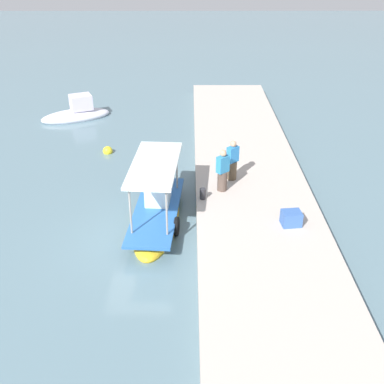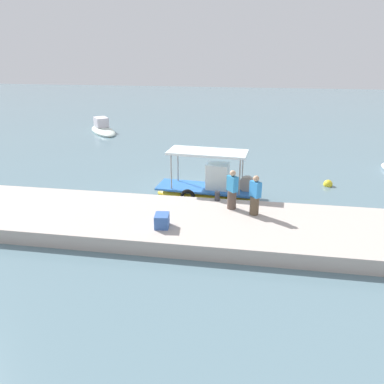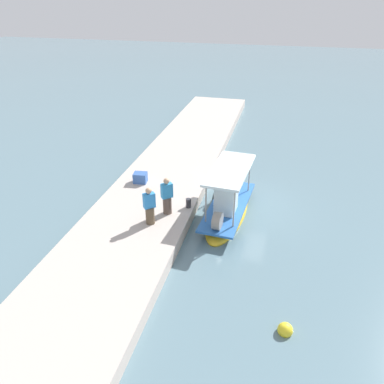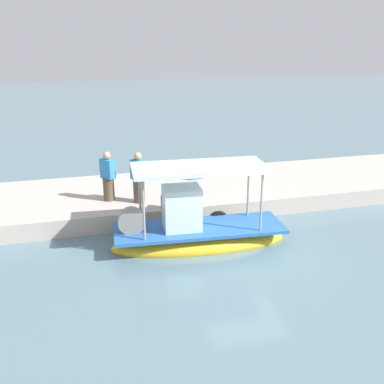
{
  "view_description": "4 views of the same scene",
  "coord_description": "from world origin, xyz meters",
  "px_view_note": "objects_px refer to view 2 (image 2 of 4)",
  "views": [
    {
      "loc": [
        -14.12,
        -1.96,
        9.74
      ],
      "look_at": [
        1.63,
        -2.02,
        1.08
      ],
      "focal_mm": 43.52,
      "sensor_mm": 36.0,
      "label": 1
    },
    {
      "loc": [
        3.4,
        -18.73,
        7.31
      ],
      "look_at": [
        0.77,
        -2.82,
        1.12
      ],
      "focal_mm": 35.0,
      "sensor_mm": 36.0,
      "label": 2
    },
    {
      "loc": [
        16.83,
        1.44,
        9.85
      ],
      "look_at": [
        1.07,
        -2.48,
        0.99
      ],
      "focal_mm": 35.48,
      "sensor_mm": 36.0,
      "label": 3
    },
    {
      "loc": [
        4.74,
        11.42,
        6.03
      ],
      "look_at": [
        1.08,
        -1.96,
        1.27
      ],
      "focal_mm": 41.79,
      "sensor_mm": 36.0,
      "label": 4
    }
  ],
  "objects_px": {
    "moored_boat_mid": "(103,130)",
    "marker_buoy": "(328,184)",
    "cargo_crate": "(162,221)",
    "fisherman_by_crate": "(232,191)",
    "mooring_bollard": "(217,196)",
    "main_fishing_boat": "(209,190)",
    "fisherman_near_bollard": "(255,197)"
  },
  "relations": [
    {
      "from": "moored_boat_mid",
      "to": "marker_buoy",
      "type": "bearing_deg",
      "value": -33.06
    },
    {
      "from": "cargo_crate",
      "to": "fisherman_by_crate",
      "type": "bearing_deg",
      "value": 41.43
    },
    {
      "from": "fisherman_by_crate",
      "to": "mooring_bollard",
      "type": "bearing_deg",
      "value": 131.81
    },
    {
      "from": "mooring_bollard",
      "to": "marker_buoy",
      "type": "bearing_deg",
      "value": 38.86
    },
    {
      "from": "main_fishing_boat",
      "to": "fisherman_by_crate",
      "type": "distance_m",
      "value": 3.07
    },
    {
      "from": "fisherman_by_crate",
      "to": "mooring_bollard",
      "type": "distance_m",
      "value": 1.23
    },
    {
      "from": "fisherman_near_bollard",
      "to": "moored_boat_mid",
      "type": "height_order",
      "value": "fisherman_near_bollard"
    },
    {
      "from": "fisherman_by_crate",
      "to": "marker_buoy",
      "type": "bearing_deg",
      "value": 47.11
    },
    {
      "from": "fisherman_near_bollard",
      "to": "moored_boat_mid",
      "type": "distance_m",
      "value": 22.83
    },
    {
      "from": "mooring_bollard",
      "to": "cargo_crate",
      "type": "bearing_deg",
      "value": -121.33
    },
    {
      "from": "main_fishing_boat",
      "to": "moored_boat_mid",
      "type": "xyz_separation_m",
      "value": [
        -11.79,
        14.84,
        -0.21
      ]
    },
    {
      "from": "cargo_crate",
      "to": "moored_boat_mid",
      "type": "xyz_separation_m",
      "value": [
        -10.49,
        19.75,
        -0.64
      ]
    },
    {
      "from": "fisherman_by_crate",
      "to": "cargo_crate",
      "type": "relative_size",
      "value": 2.6
    },
    {
      "from": "main_fishing_boat",
      "to": "fisherman_by_crate",
      "type": "relative_size",
      "value": 3.09
    },
    {
      "from": "fisherman_near_bollard",
      "to": "marker_buoy",
      "type": "height_order",
      "value": "fisherman_near_bollard"
    },
    {
      "from": "moored_boat_mid",
      "to": "cargo_crate",
      "type": "bearing_deg",
      "value": -62.02
    },
    {
      "from": "fisherman_near_bollard",
      "to": "marker_buoy",
      "type": "distance_m",
      "value": 7.42
    },
    {
      "from": "main_fishing_boat",
      "to": "cargo_crate",
      "type": "distance_m",
      "value": 5.09
    },
    {
      "from": "marker_buoy",
      "to": "moored_boat_mid",
      "type": "relative_size",
      "value": 0.1
    },
    {
      "from": "fisherman_by_crate",
      "to": "mooring_bollard",
      "type": "relative_size",
      "value": 3.97
    },
    {
      "from": "fisherman_near_bollard",
      "to": "fisherman_by_crate",
      "type": "relative_size",
      "value": 0.98
    },
    {
      "from": "main_fishing_boat",
      "to": "mooring_bollard",
      "type": "relative_size",
      "value": 12.28
    },
    {
      "from": "mooring_bollard",
      "to": "marker_buoy",
      "type": "height_order",
      "value": "mooring_bollard"
    },
    {
      "from": "main_fishing_boat",
      "to": "marker_buoy",
      "type": "distance_m",
      "value": 7.12
    },
    {
      "from": "fisherman_by_crate",
      "to": "cargo_crate",
      "type": "distance_m",
      "value": 3.55
    },
    {
      "from": "fisherman_near_bollard",
      "to": "fisherman_by_crate",
      "type": "height_order",
      "value": "fisherman_by_crate"
    },
    {
      "from": "fisherman_by_crate",
      "to": "moored_boat_mid",
      "type": "distance_m",
      "value": 21.85
    },
    {
      "from": "marker_buoy",
      "to": "moored_boat_mid",
      "type": "distance_m",
      "value": 21.8
    },
    {
      "from": "mooring_bollard",
      "to": "marker_buoy",
      "type": "xyz_separation_m",
      "value": [
        5.87,
        4.73,
        -0.74
      ]
    },
    {
      "from": "fisherman_near_bollard",
      "to": "marker_buoy",
      "type": "bearing_deg",
      "value": 55.43
    },
    {
      "from": "fisherman_near_bollard",
      "to": "moored_boat_mid",
      "type": "relative_size",
      "value": 0.34
    },
    {
      "from": "fisherman_near_bollard",
      "to": "fisherman_by_crate",
      "type": "distance_m",
      "value": 1.11
    }
  ]
}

